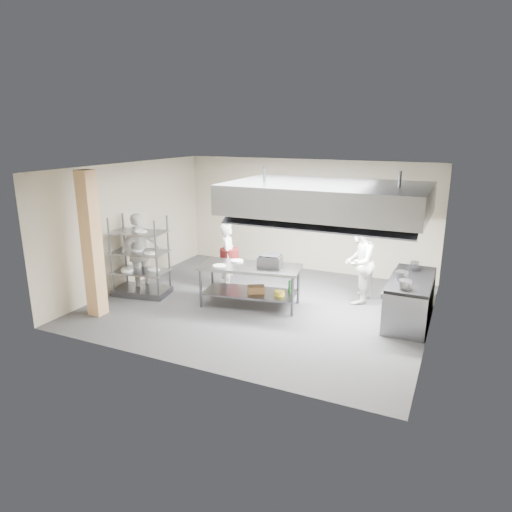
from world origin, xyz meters
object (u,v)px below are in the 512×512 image
at_px(griddle, 270,261).
at_px(stockpot, 402,275).
at_px(cooking_range, 410,301).
at_px(chef_plating, 140,252).
at_px(chef_head, 228,256).
at_px(chef_line, 359,262).
at_px(island, 250,286).
at_px(pass_rack, 140,256).

xyz_separation_m(griddle, stockpot, (2.68, 0.31, -0.04)).
bearing_deg(griddle, cooking_range, 1.25).
bearing_deg(chef_plating, cooking_range, 111.63).
xyz_separation_m(cooking_range, chef_head, (-4.23, 0.17, 0.39)).
relative_size(cooking_range, chef_head, 1.24).
xyz_separation_m(chef_head, chef_line, (3.04, 0.43, 0.12)).
bearing_deg(chef_head, stockpot, -114.00).
relative_size(chef_head, chef_line, 0.87).
distance_m(island, chef_head, 1.29).
relative_size(pass_rack, chef_line, 1.00).
bearing_deg(island, stockpot, -2.40).
distance_m(chef_head, stockpot, 4.07).
bearing_deg(stockpot, island, -172.09).
height_order(chef_head, chef_plating, chef_plating).
relative_size(cooking_range, stockpot, 8.12).
distance_m(pass_rack, chef_line, 4.97).
relative_size(island, griddle, 4.44).
relative_size(chef_plating, griddle, 3.85).
height_order(cooking_range, stockpot, stockpot).
relative_size(pass_rack, stockpot, 7.54).
bearing_deg(chef_plating, island, 108.05).
bearing_deg(pass_rack, stockpot, -1.38).
bearing_deg(chef_head, chef_plating, 99.33).
distance_m(cooking_range, chef_head, 4.26).
xyz_separation_m(cooking_range, griddle, (-2.86, -0.50, 0.61)).
relative_size(pass_rack, griddle, 3.80).
xyz_separation_m(pass_rack, chef_line, (4.69, 1.65, -0.00)).
bearing_deg(chef_plating, pass_rack, 54.82).
relative_size(island, chef_line, 1.17).
bearing_deg(island, cooking_range, 0.43).
relative_size(island, cooking_range, 1.09).
bearing_deg(cooking_range, island, -169.27).
height_order(island, cooking_range, island).
bearing_deg(stockpot, cooking_range, 46.56).
xyz_separation_m(pass_rack, chef_plating, (-0.20, 0.23, 0.01)).
relative_size(chef_head, chef_plating, 0.86).
distance_m(cooking_range, chef_line, 1.43).
distance_m(island, stockpot, 3.18).
bearing_deg(stockpot, chef_head, 174.95).
height_order(chef_head, stockpot, chef_head).
relative_size(cooking_range, griddle, 4.09).
relative_size(island, pass_rack, 1.17).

